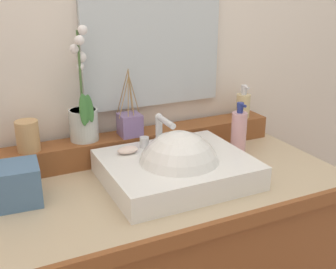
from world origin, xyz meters
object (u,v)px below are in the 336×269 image
Objects in this scene: tumbler_cup at (28,136)px; lotion_bottle at (239,132)px; potted_plant at (83,114)px; soap_bar at (128,150)px; tissue_box at (17,184)px; reed_diffuser at (130,124)px; sink_basin at (178,170)px; soap_dispenser at (243,105)px.

lotion_bottle is (0.73, -0.14, -0.05)m from tumbler_cup.
potted_plant is at bearing 163.92° from lotion_bottle.
tumbler_cup is (-0.29, 0.14, 0.05)m from soap_bar.
lotion_bottle is 0.80m from tissue_box.
reed_diffuser reaches higher than soap_bar.
reed_diffuser is 1.23× the size of lotion_bottle.
sink_basin is at bearing -50.61° from potted_plant.
potted_plant reaches higher than tumbler_cup.
sink_basin is 0.49m from tissue_box.
soap_bar is 0.18× the size of potted_plant.
soap_dispenser reaches higher than tumbler_cup.
soap_bar is 0.29× the size of reed_diffuser.
soap_dispenser reaches higher than tissue_box.
tumbler_cup is 0.52× the size of lotion_bottle.
reed_diffuser reaches higher than lotion_bottle.
tissue_box is (-0.36, -0.04, -0.03)m from soap_bar.
tumbler_cup is 0.20m from tissue_box.
soap_bar is 0.57m from soap_dispenser.
potted_plant is 3.84× the size of tumbler_cup.
soap_dispenser is 0.19m from lotion_bottle.
sink_basin is 3.53× the size of tissue_box.
soap_dispenser is 1.30× the size of tumbler_cup.
tissue_box is at bearing -142.69° from potted_plant.
lotion_bottle is at bearing 0.43° from soap_bar.
tumbler_cup reaches higher than tissue_box.
potted_plant is 3.02× the size of tissue_box.
tumbler_cup is 0.79× the size of tissue_box.
potted_plant is at bearing 129.39° from sink_basin.
potted_plant is at bearing 172.09° from reed_diffuser.
soap_dispenser is 1.03× the size of tissue_box.
potted_plant reaches higher than reed_diffuser.
tissue_box is (-0.91, -0.18, -0.08)m from soap_dispenser.
lotion_bottle reaches higher than sink_basin.
sink_basin is 6.55× the size of soap_bar.
reed_diffuser is 1.86× the size of tissue_box.
potted_plant reaches higher than tissue_box.
soap_dispenser is at bearing 50.73° from lotion_bottle.
soap_bar is at bearing 137.48° from sink_basin.
sink_basin reaches higher than tissue_box.
reed_diffuser is (0.16, -0.02, -0.05)m from potted_plant.
potted_plant is 2.94× the size of soap_dispenser.
soap_bar is at bearing -113.76° from reed_diffuser.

